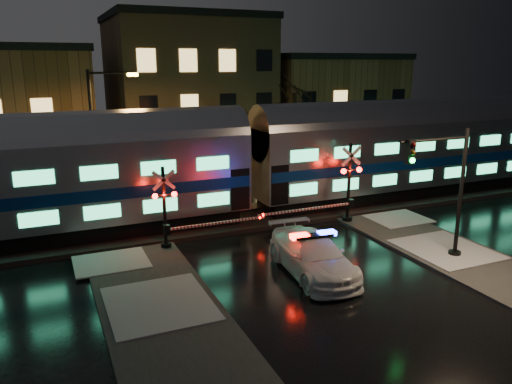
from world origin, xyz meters
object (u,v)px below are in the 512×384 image
at_px(streetlight, 98,133).
at_px(crossing_signal_right, 344,192).
at_px(crossing_signal_left, 173,216).
at_px(traffic_light, 446,193).
at_px(police_car, 313,255).

bearing_deg(streetlight, crossing_signal_right, -30.60).
bearing_deg(crossing_signal_left, traffic_light, -30.69).
bearing_deg(crossing_signal_right, streetlight, 149.40).
distance_m(crossing_signal_right, streetlight, 13.44).
bearing_deg(police_car, crossing_signal_right, 51.87).
relative_size(crossing_signal_right, traffic_light, 1.06).
relative_size(traffic_light, streetlight, 0.71).
height_order(police_car, streetlight, streetlight).
bearing_deg(police_car, streetlight, 124.89).
height_order(crossing_signal_right, streetlight, streetlight).
xyz_separation_m(police_car, crossing_signal_right, (4.66, 4.95, 0.97)).
xyz_separation_m(crossing_signal_left, streetlight, (-2.26, 6.70, 2.99)).
distance_m(traffic_light, streetlight, 17.74).
relative_size(crossing_signal_right, crossing_signal_left, 1.11).
xyz_separation_m(police_car, streetlight, (-6.65, 11.64, 3.78)).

